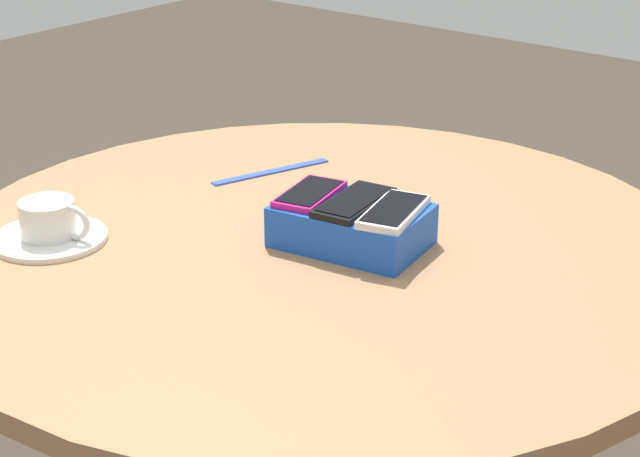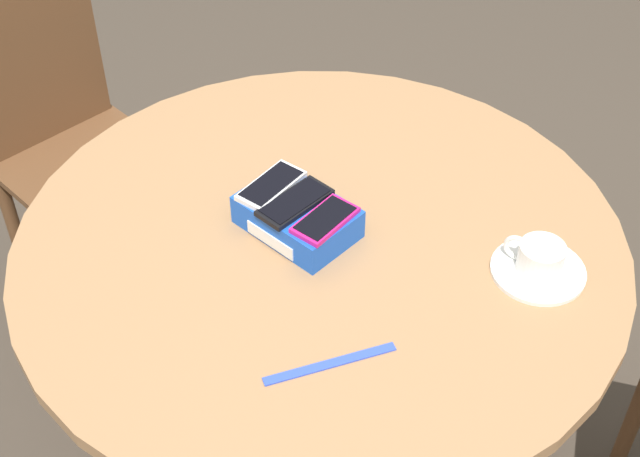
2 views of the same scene
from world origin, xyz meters
name	(u,v)px [view 2 (image 2 of 2)]	position (x,y,z in m)	size (l,w,h in m)	color
round_table	(320,274)	(0.00, 0.00, 0.64)	(1.10, 1.10, 0.73)	#2D2D2D
phone_box	(297,217)	(-0.04, -0.02, 0.76)	(0.22, 0.16, 0.06)	blue
phone_white	(271,186)	(-0.11, -0.03, 0.80)	(0.09, 0.14, 0.01)	silver
phone_black	(295,202)	(-0.04, -0.02, 0.80)	(0.08, 0.15, 0.01)	black
phone_magenta	(325,220)	(0.03, -0.01, 0.80)	(0.09, 0.13, 0.01)	#D11975
saucer	(538,271)	(0.30, 0.24, 0.74)	(0.16, 0.16, 0.01)	white
coffee_cup	(539,257)	(0.30, 0.24, 0.77)	(0.11, 0.08, 0.05)	white
lanyard_strap	(330,364)	(0.24, -0.17, 0.73)	(0.22, 0.02, 0.00)	blue
chair_far_side	(74,148)	(-0.87, -0.10, 0.46)	(0.42, 0.42, 0.91)	brown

